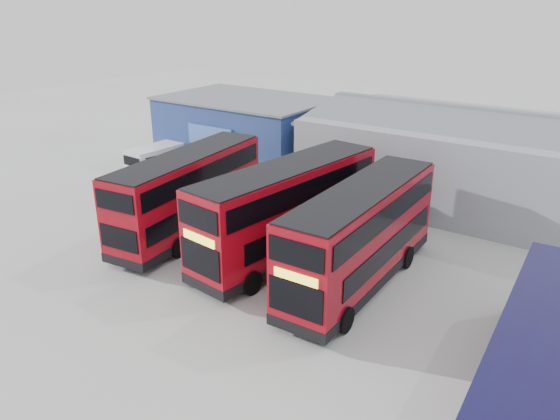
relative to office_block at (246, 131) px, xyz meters
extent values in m
plane|color=#AAAAA5|center=(14.00, -17.99, -2.58)|extent=(120.00, 120.00, 0.00)
cube|color=navy|center=(0.00, 0.01, -0.08)|extent=(12.00, 8.00, 5.00)
cube|color=slate|center=(0.00, 0.01, 2.47)|extent=(12.30, 8.30, 0.15)
cube|color=#4879CC|center=(0.00, -4.09, 0.42)|extent=(3.96, 0.15, 1.40)
cube|color=#9C0814|center=(5.72, -12.34, -0.18)|extent=(3.72, 10.83, 4.09)
cube|color=black|center=(5.72, -12.34, -2.02)|extent=(3.76, 10.87, 0.45)
cube|color=black|center=(7.04, -12.60, -0.66)|extent=(1.07, 8.94, 0.96)
cube|color=black|center=(4.49, -12.89, -0.66)|extent=(1.07, 8.94, 0.96)
cube|color=black|center=(7.00, -12.19, 1.06)|extent=(1.19, 9.94, 0.96)
cube|color=black|center=(4.45, -12.49, 1.06)|extent=(1.19, 9.94, 0.96)
cube|color=black|center=(5.12, -7.05, -0.76)|extent=(2.26, 0.31, 1.36)
cube|color=black|center=(5.12, -7.05, 1.06)|extent=(2.26, 0.31, 0.96)
cube|color=yellow|center=(5.12, -7.04, 0.15)|extent=(1.81, 0.25, 0.35)
cube|color=black|center=(6.33, -17.63, -0.76)|extent=(2.21, 0.30, 1.11)
cube|color=black|center=(6.33, -17.63, 1.06)|extent=(2.21, 0.30, 0.91)
cube|color=black|center=(5.72, -12.34, 1.89)|extent=(3.55, 10.66, 0.10)
cylinder|color=black|center=(6.51, -8.54, -2.05)|extent=(0.44, 1.08, 1.05)
cylinder|color=black|center=(4.10, -8.81, -2.05)|extent=(0.44, 1.08, 1.05)
cylinder|color=black|center=(7.23, -14.86, -2.05)|extent=(0.44, 1.08, 1.05)
cylinder|color=black|center=(4.82, -15.14, -2.05)|extent=(0.44, 1.08, 1.05)
cube|color=#9C0814|center=(11.65, -11.65, -0.05)|extent=(3.96, 11.41, 4.31)
cube|color=black|center=(11.65, -11.65, -1.99)|extent=(4.00, 11.46, 0.48)
cube|color=black|center=(10.36, -11.07, -0.56)|extent=(1.17, 9.41, 1.01)
cube|color=black|center=(13.04, -11.39, -0.56)|extent=(1.17, 9.41, 1.01)
cube|color=black|center=(10.31, -11.49, 1.25)|extent=(1.29, 10.47, 1.01)
cube|color=black|center=(12.99, -11.81, 1.25)|extent=(1.29, 10.47, 1.01)
cube|color=black|center=(10.99, -17.22, -0.66)|extent=(2.38, 0.33, 1.44)
cube|color=black|center=(10.99, -17.22, 1.25)|extent=(2.38, 0.33, 1.01)
cube|color=yellow|center=(10.99, -17.23, 0.29)|extent=(1.91, 0.27, 0.37)
cube|color=black|center=(12.31, -6.08, -0.66)|extent=(2.33, 0.33, 1.17)
cube|color=black|center=(12.31, -6.08, 1.25)|extent=(2.33, 0.33, 0.96)
cube|color=black|center=(11.65, -11.65, 2.12)|extent=(3.78, 11.23, 0.11)
cylinder|color=black|center=(9.92, -15.36, -2.03)|extent=(0.47, 1.14, 1.11)
cylinder|color=black|center=(12.46, -15.66, -2.03)|extent=(0.47, 1.14, 1.11)
cylinder|color=black|center=(10.71, -8.70, -2.03)|extent=(0.47, 1.14, 1.11)
cylinder|color=black|center=(13.25, -9.00, -2.03)|extent=(0.47, 1.14, 1.11)
cube|color=#9C0814|center=(15.89, -12.14, -0.13)|extent=(2.82, 10.88, 4.17)
cube|color=black|center=(15.89, -12.14, -2.01)|extent=(2.86, 10.92, 0.46)
cube|color=black|center=(14.57, -11.76, -0.62)|extent=(0.26, 9.17, 0.98)
cube|color=black|center=(17.18, -11.70, -0.62)|extent=(0.26, 9.17, 0.98)
cube|color=black|center=(14.58, -12.17, 1.13)|extent=(0.28, 10.20, 0.98)
cube|color=black|center=(17.19, -12.11, 1.13)|extent=(0.28, 10.20, 0.98)
cube|color=black|center=(16.01, -17.57, -0.72)|extent=(2.32, 0.10, 1.39)
cube|color=black|center=(16.01, -17.57, 1.13)|extent=(2.32, 0.10, 0.98)
cube|color=yellow|center=(16.01, -17.58, 0.20)|extent=(1.86, 0.08, 0.36)
cube|color=black|center=(15.76, -6.71, -0.72)|extent=(2.27, 0.10, 1.13)
cube|color=black|center=(15.76, -6.71, 1.13)|extent=(2.27, 0.10, 0.93)
cube|color=black|center=(15.89, -12.14, 1.98)|extent=(2.66, 10.72, 0.10)
cylinder|color=black|center=(14.73, -15.93, -2.04)|extent=(0.35, 1.08, 1.07)
cylinder|color=black|center=(17.21, -15.87, -2.04)|extent=(0.35, 1.08, 1.07)
cylinder|color=black|center=(14.59, -9.44, -2.04)|extent=(0.35, 1.08, 1.07)
cylinder|color=black|center=(17.06, -9.38, -2.04)|extent=(0.35, 1.08, 1.07)
cube|color=#0C0E38|center=(24.16, -16.15, -0.80)|extent=(3.27, 11.79, 2.81)
cube|color=black|center=(24.16, -16.15, -2.02)|extent=(3.31, 11.83, 0.42)
cube|color=#AF0D20|center=(24.16, -16.15, -1.31)|extent=(3.30, 11.82, 0.27)
cube|color=black|center=(22.83, -16.54, -0.35)|extent=(0.57, 9.74, 1.01)
cylinder|color=black|center=(22.67, -12.09, -2.03)|extent=(0.40, 1.12, 1.10)
cube|color=silver|center=(-3.68, -5.68, -1.39)|extent=(2.13, 4.85, 1.81)
cube|color=black|center=(-3.80, -8.08, -1.10)|extent=(1.71, 0.13, 0.67)
cube|color=black|center=(-4.73, -7.16, -1.10)|extent=(0.09, 0.86, 0.57)
cube|color=black|center=(-2.79, -7.25, -1.10)|extent=(0.09, 0.86, 0.57)
cylinder|color=black|center=(-4.67, -7.26, -2.24)|extent=(0.26, 0.70, 0.69)
cylinder|color=black|center=(-2.85, -7.34, -2.24)|extent=(0.26, 0.70, 0.69)
cylinder|color=black|center=(-4.52, -4.02, -2.24)|extent=(0.26, 0.70, 0.69)
cylinder|color=black|center=(-2.69, -4.11, -2.24)|extent=(0.26, 0.70, 0.69)
camera|label=1|loc=(25.44, -32.19, 9.70)|focal=35.00mm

